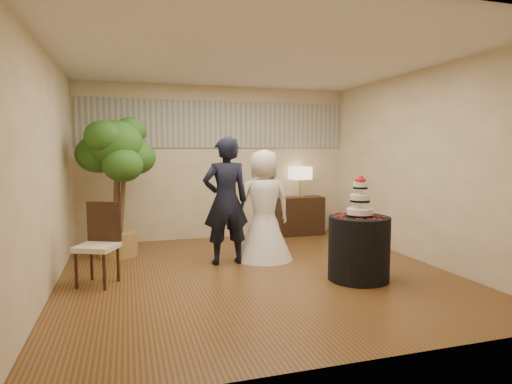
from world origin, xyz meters
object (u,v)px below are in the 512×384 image
object	(u,v)px
bride	(264,205)
side_chair	(97,245)
groom	(226,201)
wedding_cake	(360,196)
console	(300,216)
ficus_tree	(116,185)
cake_table	(359,248)
table_lamp	(300,182)

from	to	relation	value
bride	side_chair	world-z (taller)	bride
groom	wedding_cake	distance (m)	1.90
console	ficus_tree	world-z (taller)	ficus_tree
groom	cake_table	distance (m)	1.96
side_chair	cake_table	bearing A→B (deg)	11.88
wedding_cake	groom	bearing A→B (deg)	139.08
table_lamp	side_chair	distance (m)	4.19
groom	side_chair	bearing A→B (deg)	14.82
bride	cake_table	bearing A→B (deg)	122.42
groom	side_chair	xyz separation A→B (m)	(-1.72, -0.52, -0.41)
bride	ficus_tree	xyz separation A→B (m)	(-2.10, 0.82, 0.28)
table_lamp	ficus_tree	size ratio (longest dim) A/B	0.26
cake_table	wedding_cake	world-z (taller)	wedding_cake
table_lamp	side_chair	world-z (taller)	table_lamp
bride	console	world-z (taller)	bride
console	table_lamp	size ratio (longest dim) A/B	1.52
groom	table_lamp	bearing A→B (deg)	-140.18
ficus_tree	side_chair	size ratio (longest dim) A/B	2.20
table_lamp	cake_table	bearing A→B (deg)	-97.94
cake_table	ficus_tree	distance (m)	3.71
bride	table_lamp	size ratio (longest dim) A/B	2.84
console	ficus_tree	size ratio (longest dim) A/B	0.40
bride	ficus_tree	world-z (taller)	ficus_tree
table_lamp	ficus_tree	world-z (taller)	ficus_tree
ficus_tree	groom	bearing A→B (deg)	-31.41
groom	table_lamp	world-z (taller)	groom
cake_table	wedding_cake	distance (m)	0.66
table_lamp	ficus_tree	bearing A→B (deg)	-167.73
groom	bride	xyz separation A→B (m)	(0.60, 0.10, -0.09)
table_lamp	groom	bearing A→B (deg)	-138.15
table_lamp	side_chair	xyz separation A→B (m)	(-3.55, -2.16, -0.53)
groom	bride	size ratio (longest dim) A/B	1.11
cake_table	ficus_tree	size ratio (longest dim) A/B	0.37
groom	table_lamp	xyz separation A→B (m)	(1.83, 1.64, 0.11)
console	wedding_cake	bearing A→B (deg)	-97.34
bride	side_chair	xyz separation A→B (m)	(-2.32, -0.62, -0.32)
table_lamp	ficus_tree	distance (m)	3.42
ficus_tree	bride	bearing A→B (deg)	-21.32
bride	cake_table	world-z (taller)	bride
bride	cake_table	distance (m)	1.63
bride	ficus_tree	bearing A→B (deg)	-20.77
wedding_cake	side_chair	xyz separation A→B (m)	(-3.15, 0.72, -0.57)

